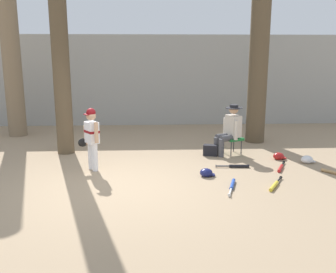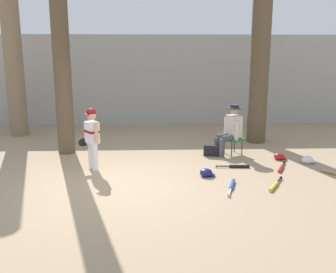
{
  "view_description": "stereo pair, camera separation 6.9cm",
  "coord_description": "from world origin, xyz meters",
  "px_view_note": "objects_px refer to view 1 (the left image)",
  "views": [
    {
      "loc": [
        0.59,
        -6.51,
        2.39
      ],
      "look_at": [
        0.94,
        0.83,
        0.75
      ],
      "focal_mm": 40.02,
      "sensor_mm": 36.0,
      "label": 1
    },
    {
      "loc": [
        0.66,
        -6.52,
        2.39
      ],
      "look_at": [
        0.94,
        0.83,
        0.75
      ],
      "focal_mm": 40.02,
      "sensor_mm": 36.0,
      "label": 2
    }
  ],
  "objects_px": {
    "seated_spectator": "(230,128)",
    "tree_far_left": "(11,52)",
    "handbag_beside_stool": "(211,150)",
    "bat_red_barrel": "(281,168)",
    "bat_wood_tan": "(335,173)",
    "tree_near_player": "(61,62)",
    "bat_yellow_trainer": "(275,185)",
    "tree_behind_spectator": "(258,71)",
    "bat_blue_youth": "(232,185)",
    "batting_helmet_red": "(279,156)",
    "young_ballplayer": "(91,135)",
    "batting_helmet_white": "(307,160)",
    "folding_stool": "(233,139)",
    "bat_black_composite": "(236,166)",
    "batting_helmet_navy": "(206,173)"
  },
  "relations": [
    {
      "from": "bat_yellow_trainer",
      "to": "batting_helmet_navy",
      "type": "height_order",
      "value": "batting_helmet_navy"
    },
    {
      "from": "tree_near_player",
      "to": "batting_helmet_red",
      "type": "xyz_separation_m",
      "value": [
        5.02,
        -0.83,
        -2.12
      ]
    },
    {
      "from": "batting_helmet_red",
      "to": "tree_behind_spectator",
      "type": "bearing_deg",
      "value": 92.04
    },
    {
      "from": "tree_near_player",
      "to": "batting_helmet_navy",
      "type": "distance_m",
      "value": 4.29
    },
    {
      "from": "seated_spectator",
      "to": "handbag_beside_stool",
      "type": "height_order",
      "value": "seated_spectator"
    },
    {
      "from": "folding_stool",
      "to": "batting_helmet_red",
      "type": "height_order",
      "value": "folding_stool"
    },
    {
      "from": "tree_far_left",
      "to": "batting_helmet_white",
      "type": "distance_m",
      "value": 8.44
    },
    {
      "from": "young_ballplayer",
      "to": "tree_far_left",
      "type": "distance_m",
      "value": 4.76
    },
    {
      "from": "tree_near_player",
      "to": "bat_black_composite",
      "type": "bearing_deg",
      "value": -19.93
    },
    {
      "from": "bat_blue_youth",
      "to": "batting_helmet_navy",
      "type": "distance_m",
      "value": 0.74
    },
    {
      "from": "young_ballplayer",
      "to": "batting_helmet_red",
      "type": "xyz_separation_m",
      "value": [
        4.16,
        0.59,
        -0.67
      ]
    },
    {
      "from": "tree_near_player",
      "to": "batting_helmet_navy",
      "type": "height_order",
      "value": "tree_near_player"
    },
    {
      "from": "batting_helmet_white",
      "to": "batting_helmet_red",
      "type": "bearing_deg",
      "value": 149.0
    },
    {
      "from": "tree_behind_spectator",
      "to": "bat_wood_tan",
      "type": "bearing_deg",
      "value": -74.29
    },
    {
      "from": "seated_spectator",
      "to": "tree_far_left",
      "type": "height_order",
      "value": "tree_far_left"
    },
    {
      "from": "bat_yellow_trainer",
      "to": "batting_helmet_red",
      "type": "distance_m",
      "value": 1.92
    },
    {
      "from": "seated_spectator",
      "to": "bat_blue_youth",
      "type": "distance_m",
      "value": 2.38
    },
    {
      "from": "handbag_beside_stool",
      "to": "bat_red_barrel",
      "type": "xyz_separation_m",
      "value": [
        1.31,
        -1.14,
        -0.1
      ]
    },
    {
      "from": "bat_wood_tan",
      "to": "tree_near_player",
      "type": "bearing_deg",
      "value": 161.29
    },
    {
      "from": "bat_yellow_trainer",
      "to": "bat_red_barrel",
      "type": "relative_size",
      "value": 1.04
    },
    {
      "from": "tree_behind_spectator",
      "to": "bat_wood_tan",
      "type": "height_order",
      "value": "tree_behind_spectator"
    },
    {
      "from": "bat_red_barrel",
      "to": "bat_wood_tan",
      "type": "xyz_separation_m",
      "value": [
        0.96,
        -0.39,
        0.0
      ]
    },
    {
      "from": "handbag_beside_stool",
      "to": "tree_far_left",
      "type": "relative_size",
      "value": 0.06
    },
    {
      "from": "tree_behind_spectator",
      "to": "handbag_beside_stool",
      "type": "relative_size",
      "value": 13.3
    },
    {
      "from": "young_ballplayer",
      "to": "bat_blue_youth",
      "type": "relative_size",
      "value": 1.64
    },
    {
      "from": "tree_near_player",
      "to": "tree_far_left",
      "type": "xyz_separation_m",
      "value": [
        -1.87,
        2.1,
        0.24
      ]
    },
    {
      "from": "folding_stool",
      "to": "batting_helmet_navy",
      "type": "height_order",
      "value": "folding_stool"
    },
    {
      "from": "bat_wood_tan",
      "to": "folding_stool",
      "type": "bearing_deg",
      "value": 135.93
    },
    {
      "from": "folding_stool",
      "to": "batting_helmet_white",
      "type": "height_order",
      "value": "folding_stool"
    },
    {
      "from": "tree_behind_spectator",
      "to": "bat_black_composite",
      "type": "distance_m",
      "value": 3.23
    },
    {
      "from": "tree_near_player",
      "to": "bat_red_barrel",
      "type": "bearing_deg",
      "value": -17.99
    },
    {
      "from": "seated_spectator",
      "to": "batting_helmet_red",
      "type": "bearing_deg",
      "value": -25.2
    },
    {
      "from": "folding_stool",
      "to": "tree_far_left",
      "type": "relative_size",
      "value": 0.09
    },
    {
      "from": "young_ballplayer",
      "to": "tree_far_left",
      "type": "height_order",
      "value": "tree_far_left"
    },
    {
      "from": "bat_yellow_trainer",
      "to": "tree_far_left",
      "type": "bearing_deg",
      "value": 142.78
    },
    {
      "from": "bat_blue_youth",
      "to": "young_ballplayer",
      "type": "bearing_deg",
      "value": 156.45
    },
    {
      "from": "tree_far_left",
      "to": "batting_helmet_navy",
      "type": "distance_m",
      "value": 6.89
    },
    {
      "from": "bat_blue_youth",
      "to": "handbag_beside_stool",
      "type": "bearing_deg",
      "value": 91.4
    },
    {
      "from": "tree_behind_spectator",
      "to": "bat_blue_youth",
      "type": "xyz_separation_m",
      "value": [
        -1.4,
        -3.57,
        -1.89
      ]
    },
    {
      "from": "tree_far_left",
      "to": "batting_helmet_red",
      "type": "xyz_separation_m",
      "value": [
        6.89,
        -2.93,
        -2.35
      ]
    },
    {
      "from": "batting_helmet_white",
      "to": "young_ballplayer",
      "type": "bearing_deg",
      "value": -176.67
    },
    {
      "from": "seated_spectator",
      "to": "batting_helmet_navy",
      "type": "relative_size",
      "value": 4.02
    },
    {
      "from": "tree_behind_spectator",
      "to": "tree_near_player",
      "type": "bearing_deg",
      "value": -168.86
    },
    {
      "from": "folding_stool",
      "to": "bat_blue_youth",
      "type": "height_order",
      "value": "folding_stool"
    },
    {
      "from": "young_ballplayer",
      "to": "bat_red_barrel",
      "type": "xyz_separation_m",
      "value": [
        3.96,
        -0.15,
        -0.71
      ]
    },
    {
      "from": "tree_near_player",
      "to": "bat_blue_youth",
      "type": "xyz_separation_m",
      "value": [
        3.56,
        -2.6,
        -2.16
      ]
    },
    {
      "from": "bat_wood_tan",
      "to": "batting_helmet_white",
      "type": "xyz_separation_m",
      "value": [
        -0.23,
        0.81,
        0.04
      ]
    },
    {
      "from": "bat_yellow_trainer",
      "to": "bat_wood_tan",
      "type": "height_order",
      "value": "same"
    },
    {
      "from": "bat_red_barrel",
      "to": "batting_helmet_white",
      "type": "bearing_deg",
      "value": 29.65
    },
    {
      "from": "folding_stool",
      "to": "handbag_beside_stool",
      "type": "height_order",
      "value": "folding_stool"
    }
  ]
}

